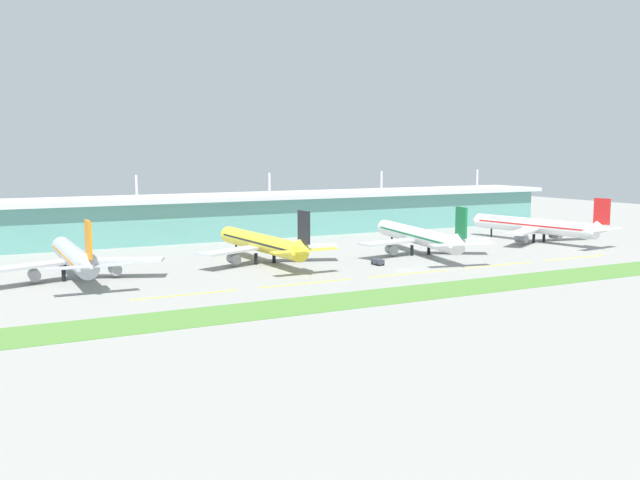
% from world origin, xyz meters
% --- Properties ---
extents(ground_plane, '(600.00, 600.00, 0.00)m').
position_xyz_m(ground_plane, '(0.00, 0.00, 0.00)').
color(ground_plane, gray).
extents(terminal_building, '(288.00, 34.00, 26.81)m').
position_xyz_m(terminal_building, '(-0.00, 105.91, 9.10)').
color(terminal_building, '#5B9E93').
rests_on(terminal_building, ground).
extents(airliner_nearest, '(48.78, 60.87, 18.90)m').
position_xyz_m(airliner_nearest, '(-91.57, 29.67, 6.45)').
color(airliner_nearest, '#ADB2BC').
rests_on(airliner_nearest, ground).
extents(airliner_near_middle, '(48.78, 64.70, 18.90)m').
position_xyz_m(airliner_near_middle, '(-32.71, 32.75, 6.45)').
color(airliner_near_middle, yellow).
rests_on(airliner_near_middle, ground).
extents(airliner_far_middle, '(47.91, 70.03, 18.90)m').
position_xyz_m(airliner_far_middle, '(22.98, 25.11, 6.46)').
color(airliner_far_middle, silver).
rests_on(airliner_far_middle, ground).
extents(airliner_farthest, '(48.25, 66.10, 18.90)m').
position_xyz_m(airliner_farthest, '(84.66, 31.94, 6.45)').
color(airliner_farthest, white).
rests_on(airliner_farthest, ground).
extents(taxiway_stripe_west, '(28.00, 0.70, 0.04)m').
position_xyz_m(taxiway_stripe_west, '(-71.00, -6.20, 0.02)').
color(taxiway_stripe_west, yellow).
rests_on(taxiway_stripe_west, ground).
extents(taxiway_stripe_mid_west, '(28.00, 0.70, 0.04)m').
position_xyz_m(taxiway_stripe_mid_west, '(-37.00, -6.20, 0.02)').
color(taxiway_stripe_mid_west, yellow).
rests_on(taxiway_stripe_mid_west, ground).
extents(taxiway_stripe_centre, '(28.00, 0.70, 0.04)m').
position_xyz_m(taxiway_stripe_centre, '(-3.00, -6.20, 0.02)').
color(taxiway_stripe_centre, yellow).
rests_on(taxiway_stripe_centre, ground).
extents(taxiway_stripe_mid_east, '(28.00, 0.70, 0.04)m').
position_xyz_m(taxiway_stripe_mid_east, '(31.00, -6.20, 0.02)').
color(taxiway_stripe_mid_east, yellow).
rests_on(taxiway_stripe_mid_east, ground).
extents(taxiway_stripe_east, '(28.00, 0.70, 0.04)m').
position_xyz_m(taxiway_stripe_east, '(65.00, -6.20, 0.02)').
color(taxiway_stripe_east, yellow).
rests_on(taxiway_stripe_east, ground).
extents(grass_verge, '(300.00, 18.00, 0.10)m').
position_xyz_m(grass_verge, '(0.00, -31.35, 0.05)').
color(grass_verge, '#518438').
rests_on(grass_verge, ground).
extents(pushback_tug, '(2.55, 4.42, 1.85)m').
position_xyz_m(pushback_tug, '(-2.18, 12.06, 1.10)').
color(pushback_tug, '#333842').
rests_on(pushback_tug, ground).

